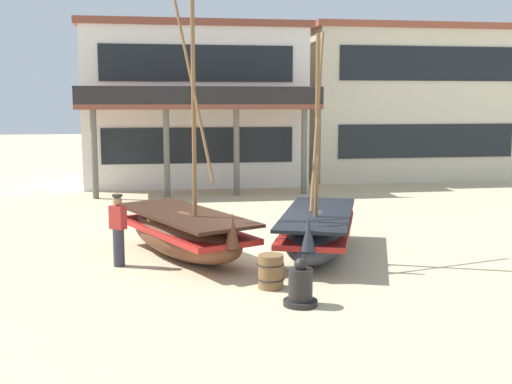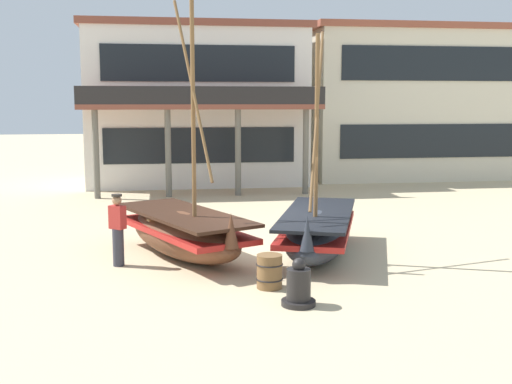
{
  "view_description": "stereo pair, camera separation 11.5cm",
  "coord_description": "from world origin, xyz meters",
  "px_view_note": "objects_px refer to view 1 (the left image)",
  "views": [
    {
      "loc": [
        -2.56,
        -15.45,
        3.8
      ],
      "look_at": [
        0.0,
        1.0,
        1.4
      ],
      "focal_mm": 44.41,
      "sensor_mm": 36.0,
      "label": 1
    },
    {
      "loc": [
        -2.44,
        -15.47,
        3.8
      ],
      "look_at": [
        0.0,
        1.0,
        1.4
      ],
      "focal_mm": 44.41,
      "sensor_mm": 36.0,
      "label": 2
    }
  ],
  "objects_px": {
    "fishing_boat_near_left": "(184,232)",
    "fishing_boat_centre_large": "(318,231)",
    "harbor_building_main": "(195,105)",
    "fisherman_by_hull": "(118,231)",
    "capstan_winch": "(300,287)",
    "wooden_barrel": "(271,271)",
    "harbor_building_annex": "(405,103)"
  },
  "relations": [
    {
      "from": "fishing_boat_near_left",
      "to": "fishing_boat_centre_large",
      "type": "height_order",
      "value": "fishing_boat_near_left"
    },
    {
      "from": "fishing_boat_near_left",
      "to": "capstan_winch",
      "type": "relative_size",
      "value": 6.9
    },
    {
      "from": "wooden_barrel",
      "to": "harbor_building_annex",
      "type": "distance_m",
      "value": 21.32
    },
    {
      "from": "fishing_boat_centre_large",
      "to": "capstan_winch",
      "type": "relative_size",
      "value": 6.06
    },
    {
      "from": "fishing_boat_near_left",
      "to": "fisherman_by_hull",
      "type": "distance_m",
      "value": 1.69
    },
    {
      "from": "fishing_boat_centre_large",
      "to": "wooden_barrel",
      "type": "bearing_deg",
      "value": -122.46
    },
    {
      "from": "fishing_boat_near_left",
      "to": "fishing_boat_centre_large",
      "type": "distance_m",
      "value": 3.29
    },
    {
      "from": "capstan_winch",
      "to": "wooden_barrel",
      "type": "height_order",
      "value": "capstan_winch"
    },
    {
      "from": "capstan_winch",
      "to": "wooden_barrel",
      "type": "bearing_deg",
      "value": 106.9
    },
    {
      "from": "harbor_building_main",
      "to": "fisherman_by_hull",
      "type": "bearing_deg",
      "value": -100.06
    },
    {
      "from": "harbor_building_main",
      "to": "harbor_building_annex",
      "type": "xyz_separation_m",
      "value": [
        10.7,
        1.05,
        0.08
      ]
    },
    {
      "from": "fisherman_by_hull",
      "to": "capstan_winch",
      "type": "bearing_deg",
      "value": -44.19
    },
    {
      "from": "harbor_building_main",
      "to": "wooden_barrel",
      "type": "bearing_deg",
      "value": -88.37
    },
    {
      "from": "fisherman_by_hull",
      "to": "wooden_barrel",
      "type": "distance_m",
      "value": 3.92
    },
    {
      "from": "capstan_winch",
      "to": "harbor_building_main",
      "type": "bearing_deg",
      "value": 92.62
    },
    {
      "from": "fishing_boat_centre_large",
      "to": "harbor_building_main",
      "type": "height_order",
      "value": "harbor_building_main"
    },
    {
      "from": "capstan_winch",
      "to": "fisherman_by_hull",
      "type": "bearing_deg",
      "value": 135.81
    },
    {
      "from": "fisherman_by_hull",
      "to": "harbor_building_main",
      "type": "height_order",
      "value": "harbor_building_main"
    },
    {
      "from": "fisherman_by_hull",
      "to": "capstan_winch",
      "type": "xyz_separation_m",
      "value": [
        3.53,
        -3.43,
        -0.48
      ]
    },
    {
      "from": "capstan_winch",
      "to": "harbor_building_main",
      "type": "distance_m",
      "value": 18.83
    },
    {
      "from": "fishing_boat_near_left",
      "to": "harbor_building_annex",
      "type": "relative_size",
      "value": 0.59
    },
    {
      "from": "fishing_boat_near_left",
      "to": "wooden_barrel",
      "type": "height_order",
      "value": "fishing_boat_near_left"
    },
    {
      "from": "capstan_winch",
      "to": "harbor_building_main",
      "type": "relative_size",
      "value": 0.09
    },
    {
      "from": "fishing_boat_centre_large",
      "to": "fisherman_by_hull",
      "type": "distance_m",
      "value": 4.84
    },
    {
      "from": "fishing_boat_near_left",
      "to": "harbor_building_main",
      "type": "bearing_deg",
      "value": 85.5
    },
    {
      "from": "fishing_boat_near_left",
      "to": "harbor_building_main",
      "type": "height_order",
      "value": "harbor_building_main"
    },
    {
      "from": "fishing_boat_centre_large",
      "to": "harbor_building_main",
      "type": "relative_size",
      "value": 0.54
    },
    {
      "from": "harbor_building_annex",
      "to": "fishing_boat_near_left",
      "type": "bearing_deg",
      "value": -127.35
    },
    {
      "from": "fishing_boat_centre_large",
      "to": "harbor_building_annex",
      "type": "relative_size",
      "value": 0.52
    },
    {
      "from": "fishing_boat_centre_large",
      "to": "wooden_barrel",
      "type": "distance_m",
      "value": 3.08
    },
    {
      "from": "fishing_boat_near_left",
      "to": "fishing_boat_centre_large",
      "type": "xyz_separation_m",
      "value": [
        3.28,
        -0.32,
        -0.01
      ]
    },
    {
      "from": "fisherman_by_hull",
      "to": "wooden_barrel",
      "type": "bearing_deg",
      "value": -35.48
    }
  ]
}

